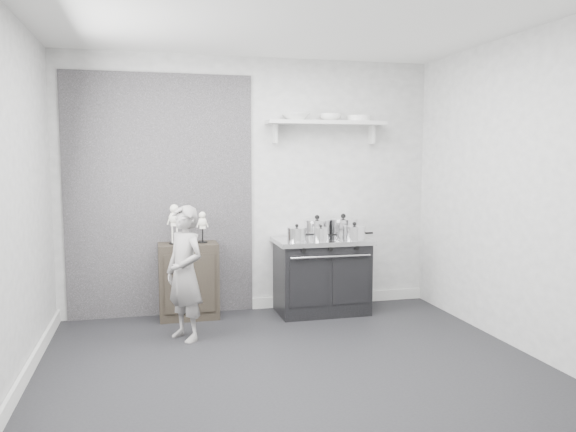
% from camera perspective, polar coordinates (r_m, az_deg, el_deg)
% --- Properties ---
extents(ground, '(4.00, 4.00, 0.00)m').
position_cam_1_polar(ground, '(4.57, 0.55, -15.18)').
color(ground, black).
rests_on(ground, ground).
extents(room_shell, '(4.02, 3.62, 2.71)m').
position_cam_1_polar(room_shell, '(4.39, -1.06, 5.83)').
color(room_shell, '#9D9D9B').
rests_on(room_shell, ground).
extents(wall_shelf, '(1.30, 0.26, 0.24)m').
position_cam_1_polar(wall_shelf, '(6.11, 3.92, 9.34)').
color(wall_shelf, silver).
rests_on(wall_shelf, room_shell).
extents(stove, '(0.99, 0.62, 0.80)m').
position_cam_1_polar(stove, '(6.00, 3.44, -6.03)').
color(stove, black).
rests_on(stove, ground).
extents(side_cabinet, '(0.60, 0.35, 0.78)m').
position_cam_1_polar(side_cabinet, '(5.88, -10.06, -6.49)').
color(side_cabinet, black).
rests_on(side_cabinet, ground).
extents(child, '(0.49, 0.53, 1.22)m').
position_cam_1_polar(child, '(5.16, -10.43, -5.74)').
color(child, gray).
rests_on(child, ground).
extents(pot_front_left, '(0.29, 0.21, 0.18)m').
position_cam_1_polar(pot_front_left, '(5.73, 0.91, -1.86)').
color(pot_front_left, silver).
rests_on(pot_front_left, stove).
extents(pot_back_left, '(0.38, 0.29, 0.24)m').
position_cam_1_polar(pot_back_left, '(6.05, 2.97, -1.23)').
color(pot_back_left, silver).
rests_on(pot_back_left, stove).
extents(pot_back_right, '(0.40, 0.31, 0.25)m').
position_cam_1_polar(pot_back_right, '(6.13, 5.63, -1.13)').
color(pot_back_right, silver).
rests_on(pot_back_right, stove).
extents(pot_front_right, '(0.32, 0.24, 0.19)m').
position_cam_1_polar(pot_front_right, '(5.86, 6.75, -1.70)').
color(pot_front_right, silver).
rests_on(pot_front_right, stove).
extents(pot_front_center, '(0.25, 0.17, 0.17)m').
position_cam_1_polar(pot_front_center, '(5.73, 3.36, -1.87)').
color(pot_front_center, silver).
rests_on(pot_front_center, stove).
extents(skeleton_full, '(0.13, 0.08, 0.46)m').
position_cam_1_polar(skeleton_full, '(5.78, -11.46, -0.51)').
color(skeleton_full, white).
rests_on(skeleton_full, side_cabinet).
extents(skeleton_torso, '(0.10, 0.07, 0.37)m').
position_cam_1_polar(skeleton_torso, '(5.80, -8.69, -0.91)').
color(skeleton_torso, white).
rests_on(skeleton_torso, side_cabinet).
extents(bowl_large, '(0.28, 0.28, 0.07)m').
position_cam_1_polar(bowl_large, '(6.01, 0.81, 10.03)').
color(bowl_large, white).
rests_on(bowl_large, wall_shelf).
extents(bowl_small, '(0.23, 0.23, 0.07)m').
position_cam_1_polar(bowl_small, '(6.12, 4.33, 9.96)').
color(bowl_small, white).
rests_on(bowl_small, wall_shelf).
extents(plate_stack, '(0.26, 0.26, 0.06)m').
position_cam_1_polar(plate_stack, '(6.23, 7.21, 9.81)').
color(plate_stack, silver).
rests_on(plate_stack, wall_shelf).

